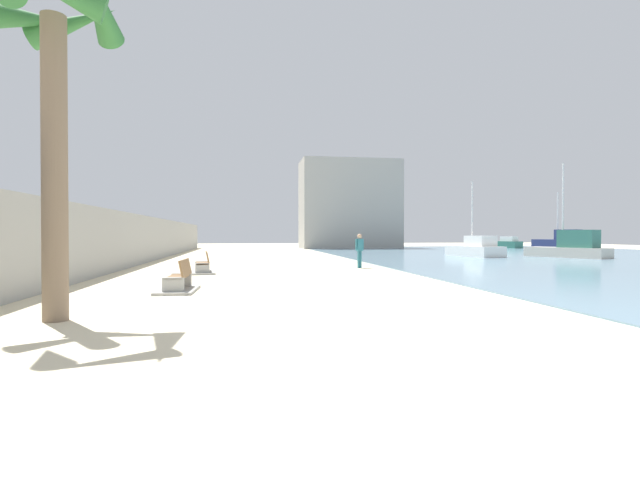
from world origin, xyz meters
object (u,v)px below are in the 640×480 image
(palm_tree, at_px, (53,57))
(boat_distant, at_px, (562,243))
(bench_far, at_px, (203,268))
(boat_far_left, at_px, (571,247))
(boat_mid_bay, at_px, (475,249))
(boat_outer, at_px, (505,243))
(person_walking, at_px, (360,248))
(bench_near, at_px, (179,284))

(palm_tree, bearing_deg, boat_distant, 42.02)
(bench_far, xyz_separation_m, boat_far_left, (25.37, 9.23, 0.55))
(bench_far, bearing_deg, boat_mid_bay, 31.58)
(palm_tree, height_order, bench_far, palm_tree)
(boat_mid_bay, bearing_deg, palm_tree, -132.64)
(palm_tree, height_order, boat_distant, palm_tree)
(boat_distant, bearing_deg, bench_far, -148.53)
(bench_far, height_order, boat_far_left, boat_far_left)
(bench_far, distance_m, boat_outer, 46.22)
(boat_far_left, bearing_deg, boat_distant, 55.77)
(person_walking, distance_m, boat_far_left, 19.14)
(bench_far, height_order, boat_distant, boat_distant)
(bench_far, relative_size, boat_outer, 0.50)
(bench_far, height_order, boat_mid_bay, boat_mid_bay)
(boat_outer, bearing_deg, person_walking, -131.19)
(palm_tree, bearing_deg, boat_mid_bay, 47.36)
(person_walking, height_order, boat_outer, person_walking)
(palm_tree, height_order, bench_near, palm_tree)
(palm_tree, xyz_separation_m, boat_outer, (35.64, 42.85, -4.72))
(bench_near, bearing_deg, bench_far, 88.73)
(bench_far, relative_size, boat_far_left, 0.31)
(boat_mid_bay, height_order, boat_distant, boat_distant)
(bench_near, distance_m, boat_distant, 42.32)
(bench_near, bearing_deg, boat_mid_bay, 43.60)
(boat_mid_bay, bearing_deg, boat_outer, 53.95)
(bench_near, relative_size, boat_outer, 0.48)
(bench_near, xyz_separation_m, boat_distant, (32.86, 26.67, 0.63))
(bench_near, xyz_separation_m, boat_far_left, (25.51, 15.88, 0.55))
(bench_near, relative_size, person_walking, 1.21)
(boat_distant, height_order, boat_far_left, boat_far_left)
(bench_far, bearing_deg, palm_tree, -99.85)
(person_walking, relative_size, boat_distant, 0.30)
(bench_near, bearing_deg, boat_far_left, 31.90)
(boat_distant, bearing_deg, boat_mid_bay, -148.70)
(boat_outer, distance_m, boat_mid_bay, 24.46)
(palm_tree, relative_size, boat_far_left, 1.05)
(boat_far_left, bearing_deg, bench_near, -148.10)
(person_walking, bearing_deg, palm_tree, -126.27)
(bench_near, distance_m, boat_far_left, 30.06)
(boat_distant, bearing_deg, boat_outer, 85.15)
(person_walking, distance_m, boat_distant, 30.89)
(person_walking, bearing_deg, boat_outer, 48.81)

